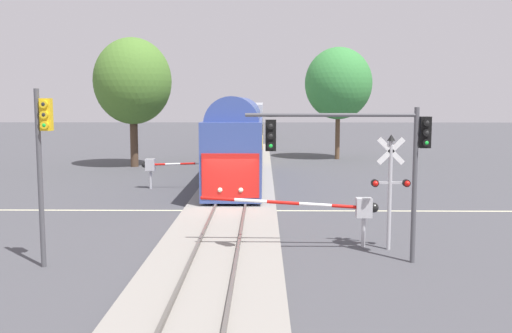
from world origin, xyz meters
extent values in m
plane|color=#47474C|center=(0.00, 0.00, 0.00)|extent=(220.00, 220.00, 0.00)
cube|color=beige|center=(0.00, 0.00, 0.00)|extent=(44.00, 0.20, 0.01)
cube|color=gray|center=(0.00, 0.00, 0.09)|extent=(4.40, 80.00, 0.18)
cube|color=#56514C|center=(-0.72, 0.00, 0.25)|extent=(0.10, 80.00, 0.14)
cube|color=#56514C|center=(0.72, 0.00, 0.25)|extent=(0.10, 80.00, 0.14)
cube|color=#384C93|center=(0.00, 8.68, 2.27)|extent=(3.00, 17.24, 3.90)
cube|color=red|center=(0.00, 0.04, 1.69)|extent=(2.76, 0.08, 2.15)
cylinder|color=#384C93|center=(0.00, 8.68, 4.10)|extent=(2.76, 15.52, 2.76)
sphere|color=#F4F2CC|center=(-0.50, 0.03, 1.00)|extent=(0.24, 0.24, 0.24)
sphere|color=#F4F2CC|center=(0.50, 0.03, 1.00)|extent=(0.24, 0.24, 0.24)
cube|color=#B7BCC6|center=(0.00, 28.73, 2.62)|extent=(3.00, 21.06, 4.60)
cube|color=black|center=(1.51, 28.73, 2.92)|extent=(0.04, 18.95, 0.90)
cube|color=gold|center=(1.52, 28.73, 1.47)|extent=(0.04, 19.37, 0.36)
cube|color=#B7BCC6|center=(0.00, 50.68, 2.62)|extent=(3.00, 21.06, 4.60)
cube|color=black|center=(1.51, 50.68, 2.92)|extent=(0.04, 18.95, 0.90)
cube|color=gold|center=(1.52, 50.68, 1.47)|extent=(0.04, 19.37, 0.36)
cylinder|color=#B7B7BC|center=(5.19, -6.80, 0.55)|extent=(0.14, 0.14, 1.10)
cube|color=#B7B7BC|center=(5.19, -6.80, 1.45)|extent=(0.56, 0.40, 0.70)
sphere|color=black|center=(5.54, -6.80, 1.45)|extent=(0.36, 0.36, 0.36)
cylinder|color=red|center=(4.61, -6.80, 1.48)|extent=(1.17, 0.12, 0.19)
cylinder|color=white|center=(3.44, -6.80, 1.55)|extent=(1.17, 0.12, 0.19)
cylinder|color=red|center=(2.28, -6.80, 1.62)|extent=(1.17, 0.12, 0.19)
cylinder|color=white|center=(1.12, -6.80, 1.69)|extent=(1.17, 0.12, 0.19)
cylinder|color=red|center=(-0.04, -6.80, 1.76)|extent=(1.17, 0.12, 0.19)
sphere|color=red|center=(-0.62, -6.80, 1.80)|extent=(0.14, 0.14, 0.14)
cylinder|color=#B2B2B7|center=(6.03, -7.10, 1.93)|extent=(0.14, 0.14, 3.87)
cube|color=white|center=(6.03, -7.12, 3.52)|extent=(0.98, 0.05, 0.98)
cube|color=white|center=(6.03, -7.12, 3.52)|extent=(0.98, 0.05, 0.98)
cube|color=#B2B2B7|center=(6.03, -7.10, 2.40)|extent=(1.10, 0.08, 0.08)
cylinder|color=black|center=(5.48, -7.20, 2.40)|extent=(0.26, 0.18, 0.26)
cylinder|color=black|center=(6.58, -7.20, 2.40)|extent=(0.26, 0.18, 0.26)
sphere|color=red|center=(5.48, -7.30, 2.40)|extent=(0.20, 0.20, 0.20)
sphere|color=red|center=(6.58, -7.30, 2.40)|extent=(0.20, 0.20, 0.20)
cone|color=black|center=(6.03, -7.10, 3.99)|extent=(0.28, 0.28, 0.22)
cylinder|color=#B7B7BC|center=(-5.19, 6.80, 0.55)|extent=(0.14, 0.14, 1.10)
cube|color=#B7B7BC|center=(-5.19, 6.80, 1.45)|extent=(0.56, 0.40, 0.70)
sphere|color=black|center=(-5.54, 6.80, 1.45)|extent=(0.36, 0.36, 0.36)
cylinder|color=red|center=(-4.73, 6.80, 1.46)|extent=(0.91, 0.12, 0.15)
cylinder|color=white|center=(-3.83, 6.80, 1.49)|extent=(0.91, 0.12, 0.15)
cylinder|color=red|center=(-2.92, 6.80, 1.52)|extent=(0.91, 0.12, 0.15)
cylinder|color=white|center=(-2.02, 6.80, 1.54)|extent=(0.91, 0.12, 0.15)
cylinder|color=red|center=(-1.11, 6.80, 1.57)|extent=(0.91, 0.12, 0.15)
sphere|color=red|center=(-0.66, 6.80, 1.58)|extent=(0.14, 0.14, 0.14)
cylinder|color=#4C4C51|center=(-5.42, -9.38, 2.82)|extent=(0.16, 0.16, 5.64)
cube|color=gold|center=(-5.14, -9.38, 4.84)|extent=(0.34, 0.26, 1.00)
sphere|color=#262626|center=(-5.14, -9.53, 5.16)|extent=(0.20, 0.20, 0.20)
cylinder|color=gold|center=(-5.14, -9.56, 5.16)|extent=(0.24, 0.10, 0.24)
sphere|color=#262626|center=(-5.14, -9.53, 4.84)|extent=(0.20, 0.20, 0.20)
cylinder|color=gold|center=(-5.14, -9.56, 4.84)|extent=(0.24, 0.10, 0.24)
sphere|color=green|center=(-5.14, -9.53, 4.52)|extent=(0.20, 0.20, 0.20)
cylinder|color=gold|center=(-5.14, -9.56, 4.52)|extent=(0.24, 0.10, 0.24)
cylinder|color=#4C4C51|center=(6.46, -8.73, 2.53)|extent=(0.16, 0.16, 5.06)
cube|color=black|center=(6.74, -8.73, 4.26)|extent=(0.34, 0.26, 1.00)
sphere|color=#262626|center=(6.74, -8.88, 4.58)|extent=(0.20, 0.20, 0.20)
cylinder|color=black|center=(6.74, -8.91, 4.58)|extent=(0.24, 0.10, 0.24)
sphere|color=#262626|center=(6.74, -8.88, 4.26)|extent=(0.20, 0.20, 0.20)
cylinder|color=black|center=(6.74, -8.91, 4.26)|extent=(0.24, 0.10, 0.24)
sphere|color=green|center=(6.74, -8.88, 3.94)|extent=(0.20, 0.20, 0.20)
cylinder|color=black|center=(6.74, -8.91, 3.94)|extent=(0.24, 0.10, 0.24)
cylinder|color=#4C4C51|center=(3.72, -8.73, 4.81)|extent=(5.46, 0.12, 0.12)
cube|color=black|center=(1.81, -8.73, 4.16)|extent=(0.34, 0.26, 1.00)
sphere|color=#262626|center=(1.81, -8.88, 4.48)|extent=(0.20, 0.20, 0.20)
cylinder|color=black|center=(1.81, -8.91, 4.48)|extent=(0.24, 0.10, 0.24)
sphere|color=#262626|center=(1.81, -8.88, 4.16)|extent=(0.20, 0.20, 0.20)
cylinder|color=black|center=(1.81, -8.91, 4.16)|extent=(0.24, 0.10, 0.24)
sphere|color=green|center=(1.81, -8.88, 3.84)|extent=(0.20, 0.20, 0.20)
cylinder|color=black|center=(1.81, -8.91, 3.84)|extent=(0.24, 0.10, 0.24)
cylinder|color=brown|center=(8.24, 24.31, 2.19)|extent=(0.41, 0.41, 4.38)
ellipsoid|color=#38843D|center=(8.24, 24.31, 6.77)|extent=(5.96, 5.96, 6.38)
cylinder|color=#4C3828|center=(-8.72, 18.22, 2.12)|extent=(0.61, 0.61, 4.24)
ellipsoid|color=#4C7A2D|center=(-8.72, 18.22, 6.78)|extent=(6.09, 6.09, 6.77)
camera|label=1|loc=(1.57, -27.00, 5.28)|focal=40.08mm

